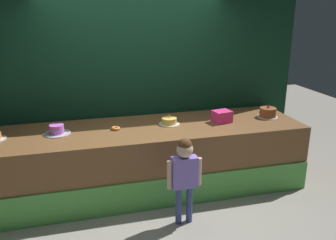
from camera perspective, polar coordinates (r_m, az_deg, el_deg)
The scene contains 9 objects.
ground_plane at distance 4.46m, azimuth -2.31°, elevation -14.16°, with size 12.00×12.00×0.00m, color gray.
stage_platform at distance 4.74m, azimuth -3.85°, elevation -6.26°, with size 4.20×1.13×0.87m.
curtain_backdrop at distance 5.04m, azimuth -5.59°, elevation 8.55°, with size 4.93×0.08×3.12m, color #113823.
child_figure at distance 3.91m, azimuth 2.67°, elevation -7.98°, with size 0.40×0.18×1.03m.
pink_box at distance 4.83m, azimuth 8.69°, elevation 0.57°, with size 0.23×0.19×0.16m, color #F63387.
donut at distance 4.54m, azimuth -8.44°, elevation -1.33°, with size 0.11×0.11×0.04m, color orange.
cake_center_left at distance 4.54m, azimuth -17.48°, elevation -1.56°, with size 0.33×0.33×0.12m.
cake_center_right at distance 4.69m, azimuth 0.20°, elevation -0.22°, with size 0.28×0.28×0.15m.
cake_far_right at distance 5.18m, azimuth 15.78°, elevation 1.15°, with size 0.29×0.29×0.17m.
Camera 1 is at (-0.81, -3.70, 2.35)m, focal length 37.82 mm.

